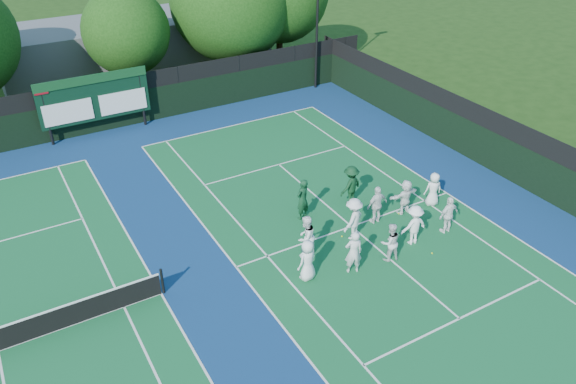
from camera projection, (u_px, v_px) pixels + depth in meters
ground at (365, 239)px, 23.37m from camera, size 120.00×120.00×0.00m
court_apron at (224, 272)px, 21.54m from camera, size 34.00×32.00×0.01m
near_court at (351, 226)px, 24.10m from camera, size 11.05×23.85×0.01m
back_fence at (113, 106)px, 31.90m from camera, size 34.00×0.08×3.00m
divider_fence_right at (504, 150)px, 27.23m from camera, size 0.08×32.00×3.00m
scoreboard at (94, 98)px, 30.73m from camera, size 6.00×0.21×3.55m
clubhouse at (138, 47)px, 39.17m from camera, size 18.00×6.00×4.00m
tree_c at (129, 33)px, 34.02m from camera, size 5.25×5.25×7.07m
tree_d at (233, 3)px, 36.51m from camera, size 7.90×7.90×9.42m
tennis_ball_0 at (342, 236)px, 23.44m from camera, size 0.07×0.07×0.07m
tennis_ball_1 at (399, 214)px, 24.91m from camera, size 0.07×0.07×0.07m
tennis_ball_2 at (432, 253)px, 22.46m from camera, size 0.07×0.07×0.07m
tennis_ball_4 at (304, 219)px, 24.54m from camera, size 0.07×0.07×0.07m
tennis_ball_5 at (372, 203)px, 25.68m from camera, size 0.07×0.07×0.07m
player_front_0 at (307, 260)px, 20.78m from camera, size 0.96×0.76×1.72m
player_front_1 at (354, 252)px, 21.08m from camera, size 0.78×0.64×1.84m
player_front_2 at (390, 242)px, 21.77m from camera, size 0.89×0.75×1.66m
player_front_3 at (414, 225)px, 22.67m from camera, size 1.19×0.74×1.77m
player_front_4 at (448, 215)px, 23.36m from camera, size 1.02×0.46×1.71m
player_back_0 at (306, 237)px, 21.92m from camera, size 1.10×1.00×1.84m
player_back_1 at (353, 219)px, 22.93m from camera, size 1.39×1.12×1.88m
player_back_2 at (377, 205)px, 23.95m from camera, size 1.06×0.48×1.77m
player_back_3 at (405, 197)px, 24.64m from camera, size 1.53×0.53×1.63m
player_back_4 at (433, 189)px, 25.18m from camera, size 0.91×0.73×1.62m
coach_left at (302, 199)px, 24.18m from camera, size 0.82×0.68×1.93m
coach_right at (351, 185)px, 25.23m from camera, size 1.36×0.99×1.88m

